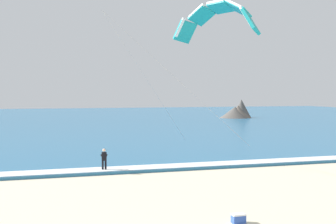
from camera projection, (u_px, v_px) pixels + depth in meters
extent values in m
cube|color=teal|center=(60.00, 119.00, 85.41)|extent=(200.00, 120.00, 0.20)
cube|color=white|center=(83.00, 170.00, 28.74)|extent=(200.00, 1.77, 0.04)
ellipsoid|color=yellow|center=(104.00, 172.00, 29.01)|extent=(0.59, 1.44, 0.05)
cube|color=black|center=(104.00, 171.00, 29.25)|extent=(0.17, 0.08, 0.04)
cube|color=black|center=(105.00, 172.00, 28.77)|extent=(0.17, 0.08, 0.04)
cylinder|color=black|center=(103.00, 167.00, 28.98)|extent=(0.14, 0.14, 0.84)
cylinder|color=black|center=(106.00, 167.00, 29.01)|extent=(0.14, 0.14, 0.84)
cube|color=black|center=(104.00, 156.00, 28.96)|extent=(0.36, 0.24, 0.60)
sphere|color=beige|center=(104.00, 150.00, 28.94)|extent=(0.22, 0.22, 0.22)
cylinder|color=black|center=(101.00, 155.00, 29.09)|extent=(0.14, 0.51, 0.22)
cylinder|color=black|center=(107.00, 155.00, 29.15)|extent=(0.14, 0.51, 0.22)
cylinder|color=black|center=(104.00, 155.00, 29.33)|extent=(0.55, 0.10, 0.04)
cube|color=#3F3F42|center=(104.00, 159.00, 29.09)|extent=(0.13, 0.09, 0.10)
cube|color=teal|center=(251.00, 22.00, 33.63)|extent=(1.84, 2.28, 2.12)
cube|color=white|center=(246.00, 17.00, 33.17)|extent=(0.80, 1.25, 1.72)
cube|color=teal|center=(239.00, 9.00, 35.11)|extent=(2.18, 2.58, 1.67)
cube|color=white|center=(234.00, 4.00, 34.64)|extent=(1.06, 1.70, 1.12)
cube|color=teal|center=(221.00, 7.00, 36.75)|extent=(2.36, 2.53, 0.83)
cube|color=white|center=(216.00, 2.00, 36.29)|extent=(1.14, 1.84, 0.26)
cube|color=teal|center=(202.00, 16.00, 38.19)|extent=(2.33, 2.18, 1.67)
cube|color=white|center=(197.00, 11.00, 37.73)|extent=(1.02, 1.68, 1.12)
cube|color=teal|center=(185.00, 32.00, 39.10)|extent=(2.11, 1.51, 2.12)
cube|color=white|center=(180.00, 27.00, 38.64)|extent=(0.75, 1.17, 1.72)
cylinder|color=#B2B2B7|center=(182.00, 84.00, 31.47)|extent=(12.10, 1.54, 10.04)
cylinder|color=#B2B2B7|center=(150.00, 84.00, 34.21)|extent=(8.75, 8.20, 10.04)
cone|color=#665B51|center=(233.00, 114.00, 89.38)|extent=(6.30, 6.30, 1.81)
cone|color=#665B51|center=(238.00, 112.00, 89.41)|extent=(5.94, 5.94, 2.85)
cone|color=#56514C|center=(235.00, 113.00, 89.18)|extent=(6.69, 6.69, 2.55)
cone|color=#56514C|center=(241.00, 109.00, 89.80)|extent=(4.41, 4.41, 4.11)
cube|color=#2D51B2|center=(238.00, 219.00, 17.82)|extent=(0.56, 0.36, 0.34)
cube|color=white|center=(238.00, 214.00, 17.81)|extent=(0.58, 0.38, 0.06)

